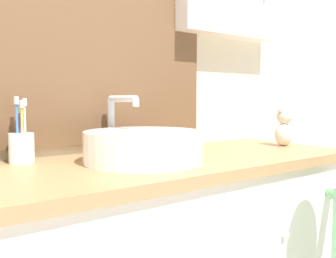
{
  "coord_description": "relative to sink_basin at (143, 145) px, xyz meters",
  "views": [
    {
      "loc": [
        -0.65,
        -0.62,
        1.03
      ],
      "look_at": [
        0.01,
        0.29,
        0.94
      ],
      "focal_mm": 40.0,
      "sensor_mm": 36.0,
      "label": 1
    }
  ],
  "objects": [
    {
      "name": "sink_basin",
      "position": [
        0.0,
        0.0,
        0.0
      ],
      "size": [
        0.36,
        0.41,
        0.2
      ],
      "color": "white",
      "rests_on": "vanity_counter"
    },
    {
      "name": "toothbrush_holder",
      "position": [
        -0.3,
        0.19,
        0.0
      ],
      "size": [
        0.07,
        0.07,
        0.2
      ],
      "color": "silver",
      "rests_on": "vanity_counter"
    },
    {
      "name": "teddy_bear",
      "position": [
        0.67,
        -0.01,
        0.02
      ],
      "size": [
        0.09,
        0.07,
        0.16
      ],
      "color": "beige",
      "rests_on": "vanity_counter"
    },
    {
      "name": "wall_back",
      "position": [
        0.08,
        0.29,
        0.4
      ],
      "size": [
        3.2,
        0.18,
        2.5
      ],
      "color": "beige",
      "rests_on": "ground_plane"
    }
  ]
}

